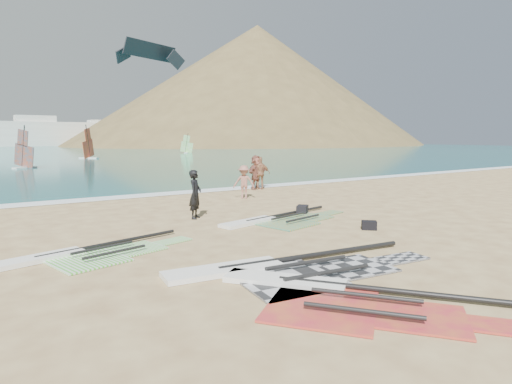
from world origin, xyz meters
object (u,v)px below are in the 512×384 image
rig_orange (279,220)px  beachgoer_mid (244,182)px  rig_red (340,297)px  beachgoer_back (260,173)px  person_wetsuit (195,194)px  rig_grey (286,269)px  beachgoer_right (256,172)px  gear_bag_far (369,225)px  rig_green (86,254)px  gear_bag_near (302,210)px

rig_orange → beachgoer_mid: beachgoer_mid is taller
rig_red → beachgoer_back: beachgoer_back is taller
person_wetsuit → beachgoer_back: size_ratio=0.96×
rig_grey → rig_orange: bearing=61.7°
rig_grey → beachgoer_back: size_ratio=3.43×
person_wetsuit → beachgoer_right: bearing=-4.0°
gear_bag_far → beachgoer_right: bearing=75.0°
gear_bag_far → beachgoer_mid: beachgoer_mid is taller
rig_grey → beachgoer_mid: bearing=69.5°
rig_red → rig_grey: bearing=135.9°
gear_bag_far → rig_grey: bearing=-158.4°
rig_green → beachgoer_right: beachgoer_right is taller
rig_green → rig_grey: bearing=-61.0°
rig_orange → beachgoer_mid: bearing=57.8°
rig_orange → beachgoer_back: bearing=47.4°
gear_bag_near → beachgoer_right: beachgoer_right is taller
rig_grey → beachgoer_back: bearing=64.8°
gear_bag_far → beachgoer_mid: 8.42m
gear_bag_near → person_wetsuit: size_ratio=0.30×
rig_red → beachgoer_right: 17.24m
rig_green → beachgoer_right: bearing=25.6°
rig_green → gear_bag_far: size_ratio=10.85×
rig_red → beachgoer_mid: beachgoer_mid is taller
gear_bag_near → beachgoer_back: (3.19, 7.63, 0.78)m
beachgoer_mid → person_wetsuit: bearing=-100.7°
person_wetsuit → rig_red: bearing=-144.4°
rig_red → gear_bag_far: gear_bag_far is taller
rig_green → gear_bag_near: (8.54, 1.59, 0.13)m
rig_green → gear_bag_near: bearing=-2.9°
gear_bag_near → rig_red: bearing=-125.5°
rig_orange → person_wetsuit: 3.28m
rig_green → beachgoer_right: 14.90m
rig_grey → rig_green: (-3.51, 3.84, -0.00)m
rig_grey → person_wetsuit: size_ratio=3.56×
rig_red → gear_bag_near: (5.23, 7.33, 0.12)m
rig_orange → beachgoer_back: size_ratio=2.96×
gear_bag_far → person_wetsuit: size_ratio=0.26×
rig_green → gear_bag_far: (8.53, -1.85, 0.10)m
rig_green → rig_red: size_ratio=0.93×
beachgoer_mid → beachgoer_back: beachgoer_back is taller
rig_orange → gear_bag_near: (1.68, 0.69, 0.12)m
rig_grey → gear_bag_near: (5.03, 5.42, 0.12)m
rig_green → beachgoer_right: size_ratio=2.61×
gear_bag_near → beachgoer_back: bearing=67.3°
rig_grey → beachgoer_mid: beachgoer_mid is taller
beachgoer_mid → rig_grey: bearing=-76.7°
rig_orange → person_wetsuit: size_ratio=3.07×
rig_green → beachgoer_mid: beachgoer_mid is taller
rig_orange → beachgoer_mid: size_ratio=3.39×
person_wetsuit → gear_bag_far: bearing=-97.8°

